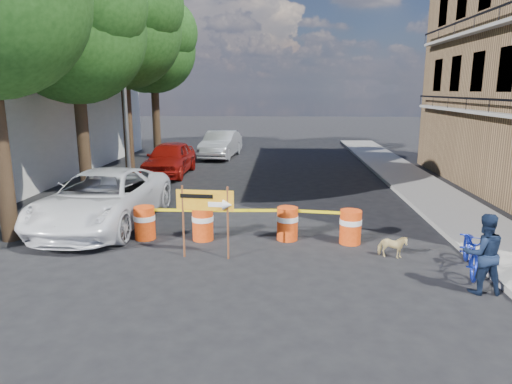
# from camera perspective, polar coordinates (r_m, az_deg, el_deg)

# --- Properties ---
(ground) EXTENTS (120.00, 120.00, 0.00)m
(ground) POSITION_cam_1_polar(r_m,az_deg,el_deg) (10.21, 0.23, -10.27)
(ground) COLOR black
(ground) RESTS_ON ground
(sidewalk_east) EXTENTS (2.40, 40.00, 0.15)m
(sidewalk_east) POSITION_cam_1_polar(r_m,az_deg,el_deg) (16.87, 22.90, -1.72)
(sidewalk_east) COLOR gray
(sidewalk_east) RESTS_ON ground
(tree_mid_a) EXTENTS (5.25, 5.00, 8.68)m
(tree_mid_a) POSITION_cam_1_polar(r_m,az_deg,el_deg) (18.02, -21.59, 18.30)
(tree_mid_a) COLOR #332316
(tree_mid_a) RESTS_ON ground
(tree_mid_b) EXTENTS (5.67, 5.40, 9.62)m
(tree_mid_b) POSITION_cam_1_polar(r_m,az_deg,el_deg) (22.74, -16.26, 19.12)
(tree_mid_b) COLOR #332316
(tree_mid_b) RESTS_ON ground
(tree_far) EXTENTS (5.04, 4.80, 8.84)m
(tree_far) POSITION_cam_1_polar(r_m,az_deg,el_deg) (27.45, -12.64, 17.08)
(tree_far) COLOR #332316
(tree_far) RESTS_ON ground
(streetlamp) EXTENTS (1.25, 0.18, 8.00)m
(streetlamp) POSITION_cam_1_polar(r_m,az_deg,el_deg) (19.95, -16.02, 13.35)
(streetlamp) COLOR gray
(streetlamp) RESTS_ON ground
(barrel_far_left) EXTENTS (0.58, 0.58, 0.90)m
(barrel_far_left) POSITION_cam_1_polar(r_m,az_deg,el_deg) (12.74, -13.75, -3.68)
(barrel_far_left) COLOR red
(barrel_far_left) RESTS_ON ground
(barrel_mid_left) EXTENTS (0.58, 0.58, 0.90)m
(barrel_mid_left) POSITION_cam_1_polar(r_m,az_deg,el_deg) (12.39, -6.67, -3.87)
(barrel_mid_left) COLOR red
(barrel_mid_left) RESTS_ON ground
(barrel_mid_right) EXTENTS (0.58, 0.58, 0.90)m
(barrel_mid_right) POSITION_cam_1_polar(r_m,az_deg,el_deg) (12.34, 3.94, -3.87)
(barrel_mid_right) COLOR red
(barrel_mid_right) RESTS_ON ground
(barrel_far_right) EXTENTS (0.58, 0.58, 0.90)m
(barrel_far_right) POSITION_cam_1_polar(r_m,az_deg,el_deg) (12.27, 11.73, -4.21)
(barrel_far_right) COLOR red
(barrel_far_right) RESTS_ON ground
(detour_sign) EXTENTS (1.38, 0.27, 1.78)m
(detour_sign) POSITION_cam_1_polar(r_m,az_deg,el_deg) (10.79, -5.51, -1.78)
(detour_sign) COLOR #592D19
(detour_sign) RESTS_ON ground
(pedestrian) EXTENTS (0.81, 0.63, 1.64)m
(pedestrian) POSITION_cam_1_polar(r_m,az_deg,el_deg) (10.13, 26.55, -6.90)
(pedestrian) COLOR #101B32
(pedestrian) RESTS_ON ground
(bicycle) EXTENTS (0.90, 1.14, 1.92)m
(bicycle) POSITION_cam_1_polar(r_m,az_deg,el_deg) (11.16, 25.54, -4.31)
(bicycle) COLOR #13249F
(bicycle) RESTS_ON ground
(dog) EXTENTS (0.74, 0.48, 0.58)m
(dog) POSITION_cam_1_polar(r_m,az_deg,el_deg) (11.54, 16.66, -6.54)
(dog) COLOR #D7BE7B
(dog) RESTS_ON ground
(suv_white) EXTENTS (2.95, 5.95, 1.62)m
(suv_white) POSITION_cam_1_polar(r_m,az_deg,el_deg) (14.29, -18.61, -0.81)
(suv_white) COLOR white
(suv_white) RESTS_ON ground
(sedan_red) EXTENTS (1.91, 4.65, 1.58)m
(sedan_red) POSITION_cam_1_polar(r_m,az_deg,el_deg) (22.04, -10.74, 4.15)
(sedan_red) COLOR maroon
(sedan_red) RESTS_ON ground
(sedan_silver) EXTENTS (2.16, 4.94, 1.58)m
(sedan_silver) POSITION_cam_1_polar(r_m,az_deg,el_deg) (27.40, -4.40, 5.97)
(sedan_silver) COLOR silver
(sedan_silver) RESTS_ON ground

